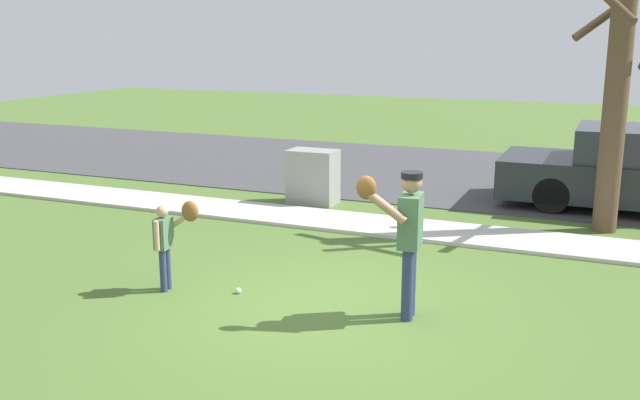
% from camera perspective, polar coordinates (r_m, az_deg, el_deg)
% --- Properties ---
extents(ground_plane, '(48.00, 48.00, 0.00)m').
position_cam_1_polar(ground_plane, '(11.63, 7.80, -2.61)').
color(ground_plane, '#4C6B2D').
extents(sidewalk_strip, '(36.00, 1.20, 0.06)m').
position_cam_1_polar(sidewalk_strip, '(11.72, 7.94, -2.35)').
color(sidewalk_strip, beige).
rests_on(sidewalk_strip, ground).
extents(road_surface, '(36.00, 6.80, 0.02)m').
position_cam_1_polar(road_surface, '(16.49, 12.45, 1.91)').
color(road_surface, '#424244').
rests_on(road_surface, ground).
extents(person_adult, '(0.67, 0.67, 1.67)m').
position_cam_1_polar(person_adult, '(7.93, 6.86, -2.23)').
color(person_adult, navy).
rests_on(person_adult, ground).
extents(person_child, '(0.48, 0.47, 1.13)m').
position_cam_1_polar(person_child, '(9.01, -11.82, -2.67)').
color(person_child, navy).
rests_on(person_child, ground).
extents(baseball, '(0.07, 0.07, 0.07)m').
position_cam_1_polar(baseball, '(8.96, -6.50, -7.17)').
color(baseball, white).
rests_on(baseball, ground).
extents(utility_cabinet, '(0.90, 0.57, 1.01)m').
position_cam_1_polar(utility_cabinet, '(13.43, -0.57, 1.86)').
color(utility_cabinet, gray).
rests_on(utility_cabinet, ground).
extents(street_tree_near, '(1.84, 1.88, 4.69)m').
position_cam_1_polar(street_tree_near, '(12.15, 22.59, 9.19)').
color(street_tree_near, brown).
rests_on(street_tree_near, ground).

